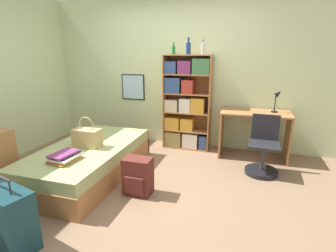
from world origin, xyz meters
name	(u,v)px	position (x,y,z in m)	size (l,w,h in m)	color
ground_plane	(142,182)	(0.00, 0.00, 0.00)	(14.00, 14.00, 0.00)	#84664C
wall_back	(176,73)	(0.00, 1.69, 1.30)	(10.00, 0.09, 2.60)	beige
bed	(89,160)	(-0.80, 0.02, 0.21)	(1.04, 1.98, 0.42)	#A36B3D
handbag	(87,137)	(-0.79, 0.00, 0.55)	(0.37, 0.20, 0.42)	tan
book_stack_on_bed	(65,157)	(-0.77, -0.50, 0.47)	(0.33, 0.38, 0.10)	gold
suitcase	(6,218)	(-0.69, -1.42, 0.28)	(0.62, 0.39, 0.68)	#143842
bookcase	(185,105)	(0.22, 1.48, 0.78)	(0.81, 0.32, 1.63)	#A36B3D
bottle_green	(174,50)	(0.00, 1.50, 1.70)	(0.06, 0.06, 0.19)	#1E6B2D
bottle_brown	(188,48)	(0.27, 1.45, 1.73)	(0.08, 0.08, 0.26)	navy
bottle_clear	(203,49)	(0.50, 1.47, 1.71)	(0.06, 0.06, 0.23)	#B7BCC1
desk	(254,126)	(1.39, 1.36, 0.52)	(1.07, 0.57, 0.76)	#A36B3D
desk_lamp	(277,97)	(1.69, 1.41, 1.00)	(0.15, 0.10, 0.36)	black
desk_chair	(263,155)	(1.52, 0.78, 0.26)	(0.46, 0.46, 0.82)	black
backpack	(138,176)	(0.06, -0.26, 0.23)	(0.34, 0.25, 0.46)	#56231E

